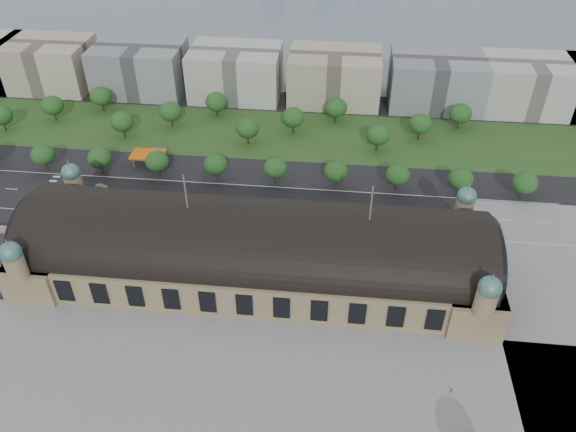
# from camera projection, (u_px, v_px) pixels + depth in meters

# --- Properties ---
(ground) EXTENTS (900.00, 900.00, 0.00)m
(ground) POSITION_uv_depth(u_px,v_px,m) (256.00, 274.00, 184.40)
(ground) COLOR black
(ground) RESTS_ON ground
(station) EXTENTS (150.00, 48.40, 44.30)m
(station) POSITION_uv_depth(u_px,v_px,m) (254.00, 250.00, 178.13)
(station) COLOR #97875D
(station) RESTS_ON ground
(plaza_south) EXTENTS (190.00, 48.00, 0.12)m
(plaza_south) POSITION_uv_depth(u_px,v_px,m) (268.00, 390.00, 148.87)
(plaza_south) COLOR gray
(plaza_south) RESTS_ON ground
(road_slab) EXTENTS (260.00, 26.00, 0.10)m
(road_slab) POSITION_uv_depth(u_px,v_px,m) (219.00, 202.00, 216.03)
(road_slab) COLOR black
(road_slab) RESTS_ON ground
(grass_belt) EXTENTS (300.00, 45.00, 0.10)m
(grass_belt) POSITION_uv_depth(u_px,v_px,m) (254.00, 133.00, 258.98)
(grass_belt) COLOR #2F4F1F
(grass_belt) RESTS_ON ground
(petrol_station) EXTENTS (14.00, 13.00, 5.05)m
(petrol_station) POSITION_uv_depth(u_px,v_px,m) (153.00, 154.00, 238.59)
(petrol_station) COLOR #DB5E0C
(petrol_station) RESTS_ON ground
(lake) EXTENTS (700.00, 320.00, 0.08)m
(lake) POSITION_uv_depth(u_px,v_px,m) (316.00, 0.00, 419.37)
(lake) COLOR slate
(lake) RESTS_ON ground
(office_1) EXTENTS (45.00, 32.00, 24.00)m
(office_1) POSITION_uv_depth(u_px,v_px,m) (47.00, 64.00, 292.83)
(office_1) COLOR #B7AA90
(office_1) RESTS_ON ground
(office_2) EXTENTS (45.00, 32.00, 24.00)m
(office_2) POSITION_uv_depth(u_px,v_px,m) (140.00, 68.00, 288.65)
(office_2) COLOR gray
(office_2) RESTS_ON ground
(office_3) EXTENTS (45.00, 32.00, 24.00)m
(office_3) POSITION_uv_depth(u_px,v_px,m) (236.00, 72.00, 284.47)
(office_3) COLOR beige
(office_3) RESTS_ON ground
(office_4) EXTENTS (45.00, 32.00, 24.00)m
(office_4) POSITION_uv_depth(u_px,v_px,m) (334.00, 77.00, 280.28)
(office_4) COLOR #B7AA90
(office_4) RESTS_ON ground
(office_5) EXTENTS (45.00, 32.00, 24.00)m
(office_5) POSITION_uv_depth(u_px,v_px,m) (436.00, 81.00, 276.10)
(office_5) COLOR gray
(office_5) RESTS_ON ground
(office_6) EXTENTS (45.00, 32.00, 24.00)m
(office_6) POSITION_uv_depth(u_px,v_px,m) (530.00, 85.00, 272.33)
(office_6) COLOR beige
(office_6) RESTS_ON ground
(tree_row_1) EXTENTS (9.60, 9.60, 11.52)m
(tree_row_1) POSITION_uv_depth(u_px,v_px,m) (43.00, 155.00, 229.70)
(tree_row_1) COLOR #2D2116
(tree_row_1) RESTS_ON ground
(tree_row_2) EXTENTS (9.60, 9.60, 11.52)m
(tree_row_2) POSITION_uv_depth(u_px,v_px,m) (99.00, 158.00, 227.69)
(tree_row_2) COLOR #2D2116
(tree_row_2) RESTS_ON ground
(tree_row_3) EXTENTS (9.60, 9.60, 11.52)m
(tree_row_3) POSITION_uv_depth(u_px,v_px,m) (157.00, 161.00, 225.68)
(tree_row_3) COLOR #2D2116
(tree_row_3) RESTS_ON ground
(tree_row_4) EXTENTS (9.60, 9.60, 11.52)m
(tree_row_4) POSITION_uv_depth(u_px,v_px,m) (216.00, 165.00, 223.67)
(tree_row_4) COLOR #2D2116
(tree_row_4) RESTS_ON ground
(tree_row_5) EXTENTS (9.60, 9.60, 11.52)m
(tree_row_5) POSITION_uv_depth(u_px,v_px,m) (275.00, 168.00, 221.66)
(tree_row_5) COLOR #2D2116
(tree_row_5) RESTS_ON ground
(tree_row_6) EXTENTS (9.60, 9.60, 11.52)m
(tree_row_6) POSITION_uv_depth(u_px,v_px,m) (336.00, 172.00, 219.65)
(tree_row_6) COLOR #2D2116
(tree_row_6) RESTS_ON ground
(tree_row_7) EXTENTS (9.60, 9.60, 11.52)m
(tree_row_7) POSITION_uv_depth(u_px,v_px,m) (398.00, 175.00, 217.65)
(tree_row_7) COLOR #2D2116
(tree_row_7) RESTS_ON ground
(tree_row_8) EXTENTS (9.60, 9.60, 11.52)m
(tree_row_8) POSITION_uv_depth(u_px,v_px,m) (461.00, 179.00, 215.64)
(tree_row_8) COLOR #2D2116
(tree_row_8) RESTS_ON ground
(tree_row_9) EXTENTS (9.60, 9.60, 11.52)m
(tree_row_9) POSITION_uv_depth(u_px,v_px,m) (525.00, 182.00, 213.63)
(tree_row_9) COLOR #2D2116
(tree_row_9) RESTS_ON ground
(tree_belt_0) EXTENTS (10.40, 10.40, 12.48)m
(tree_belt_0) POSITION_uv_depth(u_px,v_px,m) (1.00, 115.00, 255.82)
(tree_belt_0) COLOR #2D2116
(tree_belt_0) RESTS_ON ground
(tree_belt_1) EXTENTS (10.40, 10.40, 12.48)m
(tree_belt_1) POSITION_uv_depth(u_px,v_px,m) (52.00, 105.00, 263.69)
(tree_belt_1) COLOR #2D2116
(tree_belt_1) RESTS_ON ground
(tree_belt_2) EXTENTS (10.40, 10.40, 12.48)m
(tree_belt_2) POSITION_uv_depth(u_px,v_px,m) (101.00, 96.00, 271.56)
(tree_belt_2) COLOR #2D2116
(tree_belt_2) RESTS_ON ground
(tree_belt_3) EXTENTS (10.40, 10.40, 12.48)m
(tree_belt_3) POSITION_uv_depth(u_px,v_px,m) (122.00, 122.00, 251.05)
(tree_belt_3) COLOR #2D2116
(tree_belt_3) RESTS_ON ground
(tree_belt_4) EXTENTS (10.40, 10.40, 12.48)m
(tree_belt_4) POSITION_uv_depth(u_px,v_px,m) (170.00, 111.00, 258.92)
(tree_belt_4) COLOR #2D2116
(tree_belt_4) RESTS_ON ground
(tree_belt_5) EXTENTS (10.40, 10.40, 12.48)m
(tree_belt_5) POSITION_uv_depth(u_px,v_px,m) (216.00, 102.00, 266.79)
(tree_belt_5) COLOR #2D2116
(tree_belt_5) RESTS_ON ground
(tree_belt_6) EXTENTS (10.40, 10.40, 12.48)m
(tree_belt_6) POSITION_uv_depth(u_px,v_px,m) (247.00, 128.00, 246.28)
(tree_belt_6) COLOR #2D2116
(tree_belt_6) RESTS_ON ground
(tree_belt_7) EXTENTS (10.40, 10.40, 12.48)m
(tree_belt_7) POSITION_uv_depth(u_px,v_px,m) (293.00, 117.00, 254.15)
(tree_belt_7) COLOR #2D2116
(tree_belt_7) RESTS_ON ground
(tree_belt_8) EXTENTS (10.40, 10.40, 12.48)m
(tree_belt_8) POSITION_uv_depth(u_px,v_px,m) (336.00, 108.00, 262.02)
(tree_belt_8) COLOR #2D2116
(tree_belt_8) RESTS_ON ground
(tree_belt_9) EXTENTS (10.40, 10.40, 12.48)m
(tree_belt_9) POSITION_uv_depth(u_px,v_px,m) (378.00, 135.00, 241.51)
(tree_belt_9) COLOR #2D2116
(tree_belt_9) RESTS_ON ground
(tree_belt_10) EXTENTS (10.40, 10.40, 12.48)m
(tree_belt_10) POSITION_uv_depth(u_px,v_px,m) (421.00, 124.00, 249.38)
(tree_belt_10) COLOR #2D2116
(tree_belt_10) RESTS_ON ground
(tree_belt_11) EXTENTS (10.40, 10.40, 12.48)m
(tree_belt_11) POSITION_uv_depth(u_px,v_px,m) (460.00, 113.00, 257.25)
(tree_belt_11) COLOR #2D2116
(tree_belt_11) RESTS_ON ground
(traffic_car_1) EXTENTS (4.92, 2.02, 1.58)m
(traffic_car_1) POSITION_uv_depth(u_px,v_px,m) (101.00, 186.00, 223.24)
(traffic_car_1) COLOR gray
(traffic_car_1) RESTS_ON ground
(traffic_car_2) EXTENTS (5.92, 3.17, 1.58)m
(traffic_car_2) POSITION_uv_depth(u_px,v_px,m) (110.00, 193.00, 219.38)
(traffic_car_2) COLOR black
(traffic_car_2) RESTS_ON ground
(traffic_car_3) EXTENTS (5.23, 2.42, 1.48)m
(traffic_car_3) POSITION_uv_depth(u_px,v_px,m) (195.00, 194.00, 219.04)
(traffic_car_3) COLOR maroon
(traffic_car_3) RESTS_ON ground
(traffic_car_4) EXTENTS (4.43, 2.20, 1.45)m
(traffic_car_4) POSITION_uv_depth(u_px,v_px,m) (313.00, 207.00, 212.24)
(traffic_car_4) COLOR #1B284C
(traffic_car_4) RESTS_ON ground
(traffic_car_5) EXTENTS (3.91, 1.37, 1.29)m
(traffic_car_5) POSITION_uv_depth(u_px,v_px,m) (384.00, 211.00, 210.32)
(traffic_car_5) COLOR #525459
(traffic_car_5) RESTS_ON ground
(traffic_car_6) EXTENTS (5.40, 2.99, 1.43)m
(traffic_car_6) POSITION_uv_depth(u_px,v_px,m) (494.00, 225.00, 203.75)
(traffic_car_6) COLOR silver
(traffic_car_6) RESTS_ON ground
(parked_car_0) EXTENTS (4.67, 4.04, 1.52)m
(parked_car_0) POSITION_uv_depth(u_px,v_px,m) (117.00, 222.00, 205.04)
(parked_car_0) COLOR black
(parked_car_0) RESTS_ON ground
(parked_car_1) EXTENTS (5.73, 5.11, 1.48)m
(parked_car_1) POSITION_uv_depth(u_px,v_px,m) (134.00, 219.00, 206.51)
(parked_car_1) COLOR maroon
(parked_car_1) RESTS_ON ground
(parked_car_2) EXTENTS (4.73, 4.01, 1.30)m
(parked_car_2) POSITION_uv_depth(u_px,v_px,m) (158.00, 225.00, 203.83)
(parked_car_2) COLOR #1B1C4D
(parked_car_2) RESTS_ON ground
(parked_car_3) EXTENTS (5.11, 4.10, 1.63)m
(parked_car_3) POSITION_uv_depth(u_px,v_px,m) (130.00, 222.00, 204.88)
(parked_car_3) COLOR slate
(parked_car_3) RESTS_ON ground
(parked_car_4) EXTENTS (4.71, 4.27, 1.56)m
(parked_car_4) POSITION_uv_depth(u_px,v_px,m) (182.00, 219.00, 206.24)
(parked_car_4) COLOR silver
(parked_car_4) RESTS_ON ground
(parked_car_5) EXTENTS (6.11, 4.89, 1.54)m
(parked_car_5) POSITION_uv_depth(u_px,v_px,m) (173.00, 220.00, 205.91)
(parked_car_5) COLOR gray
(parked_car_5) RESTS_ON ground
(parked_car_6) EXTENTS (4.80, 4.36, 1.35)m
(parked_car_6) POSITION_uv_depth(u_px,v_px,m) (170.00, 226.00, 203.44)
(parked_car_6) COLOR black
(parked_car_6) RESTS_ON ground
(bus_west) EXTENTS (10.83, 3.33, 2.97)m
(bus_west) POSITION_uv_depth(u_px,v_px,m) (245.00, 217.00, 206.30)
(bus_west) COLOR red
(bus_west) RESTS_ON ground
(bus_mid) EXTENTS (11.37, 3.39, 3.12)m
(bus_mid) POSITION_uv_depth(u_px,v_px,m) (328.00, 224.00, 202.85)
(bus_mid) COLOR beige
(bus_mid) RESTS_ON ground
(bus_east) EXTENTS (13.65, 4.27, 3.74)m
(bus_east) POSITION_uv_depth(u_px,v_px,m) (342.00, 224.00, 202.25)
(bus_east) COLOR silver
(bus_east) RESTS_ON ground
(pedestrian_1) EXTENTS (0.66, 0.74, 1.71)m
(pedestrian_1) POSITION_uv_depth(u_px,v_px,m) (451.00, 390.00, 147.84)
(pedestrian_1) COLOR gray
(pedestrian_1) RESTS_ON ground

